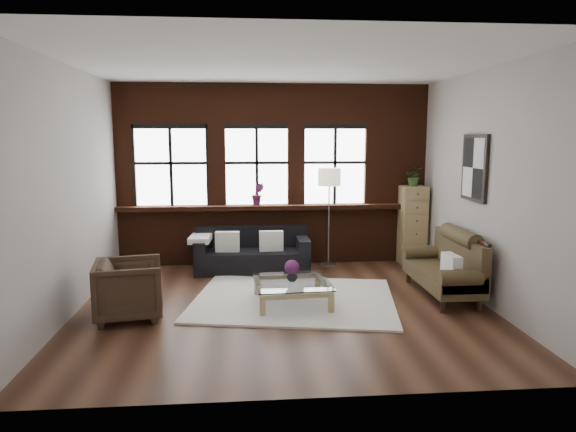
{
  "coord_description": "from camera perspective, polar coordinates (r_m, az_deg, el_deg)",
  "views": [
    {
      "loc": [
        -0.52,
        -6.7,
        2.29
      ],
      "look_at": [
        0.1,
        0.6,
        1.15
      ],
      "focal_mm": 32.0,
      "sensor_mm": 36.0,
      "label": 1
    }
  ],
  "objects": [
    {
      "name": "window_left",
      "position": [
        9.25,
        -12.85,
        5.28
      ],
      "size": [
        1.38,
        0.1,
        1.5
      ],
      "primitive_type": null,
      "color": "black",
      "rests_on": "brick_backwall"
    },
    {
      "name": "wall_left",
      "position": [
        7.09,
        -23.18,
        2.55
      ],
      "size": [
        0.0,
        5.0,
        5.0
      ],
      "primitive_type": "plane",
      "rotation": [
        1.57,
        0.0,
        1.57
      ],
      "color": "#B1ABA4",
      "rests_on": "ground"
    },
    {
      "name": "brick_backwall",
      "position": [
        9.18,
        -1.6,
        4.54
      ],
      "size": [
        5.5,
        0.12,
        3.2
      ],
      "primitive_type": null,
      "color": "#451F10",
      "rests_on": "floor"
    },
    {
      "name": "sill_plant",
      "position": [
        9.08,
        -3.38,
        2.44
      ],
      "size": [
        0.22,
        0.18,
        0.4
      ],
      "primitive_type": "imported",
      "rotation": [
        0.0,
        0.0,
        0.01
      ],
      "color": "#6A245D",
      "rests_on": "sill_ledge"
    },
    {
      "name": "wall_front",
      "position": [
        4.28,
        2.16,
        -0.44
      ],
      "size": [
        5.5,
        0.0,
        5.5
      ],
      "primitive_type": "plane",
      "rotation": [
        -1.57,
        0.0,
        0.0
      ],
      "color": "#B1ABA4",
      "rests_on": "ground"
    },
    {
      "name": "pillow_b",
      "position": [
        8.69,
        -1.87,
        -2.78
      ],
      "size": [
        0.41,
        0.16,
        0.34
      ],
      "primitive_type": "cube",
      "rotation": [
        0.0,
        0.0,
        0.05
      ],
      "color": "white",
      "rests_on": "dark_sofa"
    },
    {
      "name": "shag_rug",
      "position": [
        7.32,
        0.65,
        -9.25
      ],
      "size": [
        3.12,
        2.64,
        0.03
      ],
      "primitive_type": "cube",
      "rotation": [
        0.0,
        0.0,
        -0.18
      ],
      "color": "silver",
      "rests_on": "floor"
    },
    {
      "name": "window_mid",
      "position": [
        9.17,
        -3.48,
        5.46
      ],
      "size": [
        1.38,
        0.1,
        1.5
      ],
      "primitive_type": null,
      "color": "black",
      "rests_on": "brick_backwall"
    },
    {
      "name": "vintage_settee",
      "position": [
        7.74,
        16.74,
        -5.29
      ],
      "size": [
        0.75,
        1.69,
        0.9
      ],
      "primitive_type": null,
      "color": "#43371F",
      "rests_on": "floor"
    },
    {
      "name": "potted_plant_top",
      "position": [
        9.39,
        13.85,
        4.29
      ],
      "size": [
        0.37,
        0.34,
        0.34
      ],
      "primitive_type": "imported",
      "rotation": [
        0.0,
        0.0,
        -0.25
      ],
      "color": "#2D5923",
      "rests_on": "drawer_chest"
    },
    {
      "name": "vase",
      "position": [
        7.04,
        0.44,
        -6.65
      ],
      "size": [
        0.19,
        0.19,
        0.16
      ],
      "primitive_type": "imported",
      "rotation": [
        0.0,
        0.0,
        0.34
      ],
      "color": "#B2B2B2",
      "rests_on": "coffee_table"
    },
    {
      "name": "window_right",
      "position": [
        9.3,
        5.21,
        5.49
      ],
      "size": [
        1.38,
        0.1,
        1.5
      ],
      "primitive_type": null,
      "color": "black",
      "rests_on": "brick_backwall"
    },
    {
      "name": "floor_lamp",
      "position": [
        9.08,
        4.57,
        0.29
      ],
      "size": [
        0.4,
        0.4,
        1.89
      ],
      "primitive_type": null,
      "color": "#A5A5A8",
      "rests_on": "floor"
    },
    {
      "name": "pillow_settee",
      "position": [
        7.22,
        17.68,
        -5.41
      ],
      "size": [
        0.16,
        0.39,
        0.34
      ],
      "primitive_type": "cube",
      "rotation": [
        0.0,
        0.0,
        0.05
      ],
      "color": "white",
      "rests_on": "vintage_settee"
    },
    {
      "name": "ceiling",
      "position": [
        6.78,
        -0.43,
        16.56
      ],
      "size": [
        5.5,
        5.5,
        0.0
      ],
      "primitive_type": "plane",
      "rotation": [
        3.14,
        0.0,
        0.0
      ],
      "color": "white",
      "rests_on": "ground"
    },
    {
      "name": "armchair",
      "position": [
        6.85,
        -17.23,
        -7.78
      ],
      "size": [
        0.96,
        0.94,
        0.75
      ],
      "primitive_type": "imported",
      "rotation": [
        0.0,
        0.0,
        1.75
      ],
      "color": "#35271A",
      "rests_on": "floor"
    },
    {
      "name": "pillow_a",
      "position": [
        8.68,
        -6.75,
        -2.85
      ],
      "size": [
        0.41,
        0.17,
        0.34
      ],
      "primitive_type": "cube",
      "rotation": [
        0.0,
        0.0,
        -0.07
      ],
      "color": "white",
      "rests_on": "dark_sofa"
    },
    {
      "name": "coffee_table",
      "position": [
        7.11,
        0.44,
        -8.57
      ],
      "size": [
        1.07,
        1.07,
        0.34
      ],
      "primitive_type": null,
      "rotation": [
        0.0,
        0.0,
        0.06
      ],
      "color": "tan",
      "rests_on": "shag_rug"
    },
    {
      "name": "wall_poster",
      "position": [
        7.72,
        20.04,
        5.05
      ],
      "size": [
        0.05,
        0.74,
        0.94
      ],
      "primitive_type": null,
      "color": "black",
      "rests_on": "wall_right"
    },
    {
      "name": "sill_ledge",
      "position": [
        9.15,
        -1.55,
        0.99
      ],
      "size": [
        5.5,
        0.3,
        0.08
      ],
      "primitive_type": "cube",
      "color": "#451F10",
      "rests_on": "brick_backwall"
    },
    {
      "name": "floor",
      "position": [
        7.1,
        -0.4,
        -9.98
      ],
      "size": [
        5.5,
        5.5,
        0.0
      ],
      "primitive_type": "plane",
      "color": "#3C2216",
      "rests_on": "ground"
    },
    {
      "name": "wall_back",
      "position": [
        9.24,
        -1.62,
        4.56
      ],
      "size": [
        5.5,
        0.0,
        5.5
      ],
      "primitive_type": "plane",
      "rotation": [
        1.57,
        0.0,
        0.0
      ],
      "color": "#B1ABA4",
      "rests_on": "ground"
    },
    {
      "name": "wall_right",
      "position": [
        7.48,
        21.11,
        2.96
      ],
      "size": [
        0.0,
        5.0,
        5.0
      ],
      "primitive_type": "plane",
      "rotation": [
        1.57,
        0.0,
        -1.57
      ],
      "color": "#B1ABA4",
      "rests_on": "ground"
    },
    {
      "name": "dark_sofa",
      "position": [
        8.81,
        -4.0,
        -3.88
      ],
      "size": [
        1.94,
        0.78,
        0.7
      ],
      "primitive_type": null,
      "color": "black",
      "rests_on": "floor"
    },
    {
      "name": "flowers",
      "position": [
        7.01,
        0.44,
        -5.72
      ],
      "size": [
        0.2,
        0.2,
        0.2
      ],
      "primitive_type": "sphere",
      "color": "#6A245D",
      "rests_on": "vase"
    },
    {
      "name": "drawer_chest",
      "position": [
        9.49,
        13.66,
        -1.0
      ],
      "size": [
        0.43,
        0.43,
        1.41
      ],
      "primitive_type": "cube",
      "color": "tan",
      "rests_on": "floor"
    }
  ]
}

